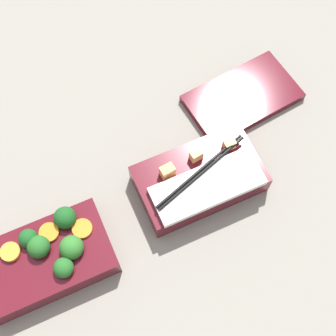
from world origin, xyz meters
TOP-DOWN VIEW (x-y plane):
  - ground_plane at (0.00, 0.00)m, footprint 3.00×3.00m
  - bento_tray_vegetable at (-0.14, -0.03)m, footprint 0.22×0.13m
  - bento_tray_rice at (0.15, -0.00)m, footprint 0.22×0.13m
  - bento_lid at (0.31, 0.13)m, footprint 0.23×0.15m

SIDE VIEW (x-z plane):
  - ground_plane at x=0.00m, z-range 0.00..0.00m
  - bento_lid at x=0.31m, z-range 0.00..0.02m
  - bento_tray_rice at x=0.15m, z-range -0.01..0.06m
  - bento_tray_vegetable at x=-0.14m, z-range -0.01..0.07m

